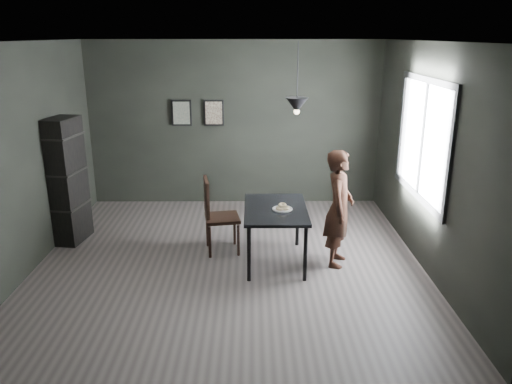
{
  "coord_description": "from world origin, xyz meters",
  "views": [
    {
      "loc": [
        0.3,
        -6.03,
        2.88
      ],
      "look_at": [
        0.35,
        0.05,
        0.95
      ],
      "focal_mm": 35.0,
      "sensor_mm": 36.0,
      "label": 1
    }
  ],
  "objects_px": {
    "woman": "(339,208)",
    "cafe_table": "(275,214)",
    "pendant_lamp": "(297,105)",
    "wood_chair": "(215,211)",
    "shelf_unit": "(67,181)",
    "white_plate": "(282,210)"
  },
  "relations": [
    {
      "from": "white_plate",
      "to": "pendant_lamp",
      "type": "relative_size",
      "value": 0.27
    },
    {
      "from": "cafe_table",
      "to": "shelf_unit",
      "type": "height_order",
      "value": "shelf_unit"
    },
    {
      "from": "woman",
      "to": "shelf_unit",
      "type": "bearing_deg",
      "value": 92.82
    },
    {
      "from": "white_plate",
      "to": "wood_chair",
      "type": "xyz_separation_m",
      "value": [
        -0.89,
        0.42,
        -0.16
      ]
    },
    {
      "from": "cafe_table",
      "to": "woman",
      "type": "distance_m",
      "value": 0.81
    },
    {
      "from": "white_plate",
      "to": "wood_chair",
      "type": "bearing_deg",
      "value": 154.84
    },
    {
      "from": "white_plate",
      "to": "pendant_lamp",
      "type": "bearing_deg",
      "value": 47.23
    },
    {
      "from": "white_plate",
      "to": "woman",
      "type": "bearing_deg",
      "value": 2.25
    },
    {
      "from": "white_plate",
      "to": "shelf_unit",
      "type": "height_order",
      "value": "shelf_unit"
    },
    {
      "from": "cafe_table",
      "to": "wood_chair",
      "type": "distance_m",
      "value": 0.87
    },
    {
      "from": "shelf_unit",
      "to": "pendant_lamp",
      "type": "distance_m",
      "value": 3.44
    },
    {
      "from": "pendant_lamp",
      "to": "shelf_unit",
      "type": "bearing_deg",
      "value": 168.2
    },
    {
      "from": "white_plate",
      "to": "wood_chair",
      "type": "relative_size",
      "value": 0.22
    },
    {
      "from": "white_plate",
      "to": "woman",
      "type": "relative_size",
      "value": 0.15
    },
    {
      "from": "woman",
      "to": "cafe_table",
      "type": "bearing_deg",
      "value": 101.51
    },
    {
      "from": "cafe_table",
      "to": "white_plate",
      "type": "xyz_separation_m",
      "value": [
        0.08,
        -0.08,
        0.08
      ]
    },
    {
      "from": "woman",
      "to": "pendant_lamp",
      "type": "xyz_separation_m",
      "value": [
        -0.56,
        0.15,
        1.29
      ]
    },
    {
      "from": "woman",
      "to": "wood_chair",
      "type": "bearing_deg",
      "value": 91.59
    },
    {
      "from": "wood_chair",
      "to": "woman",
      "type": "bearing_deg",
      "value": -23.03
    },
    {
      "from": "wood_chair",
      "to": "pendant_lamp",
      "type": "distance_m",
      "value": 1.81
    },
    {
      "from": "shelf_unit",
      "to": "pendant_lamp",
      "type": "xyz_separation_m",
      "value": [
        3.17,
        -0.66,
        1.15
      ]
    },
    {
      "from": "cafe_table",
      "to": "white_plate",
      "type": "height_order",
      "value": "white_plate"
    }
  ]
}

